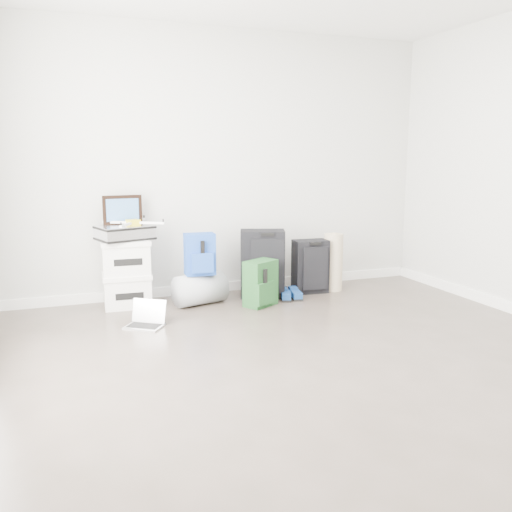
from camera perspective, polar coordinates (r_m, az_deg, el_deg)
name	(u,v)px	position (r m, az deg, el deg)	size (l,w,h in m)	color
ground	(337,379)	(3.67, 8.51, -12.68)	(5.00, 5.00, 0.00)	#3D342C
room_envelope	(343,107)	(3.40, 9.18, 15.19)	(4.52, 5.02, 2.71)	beige
boxes_stack	(127,273)	(5.34, -13.47, -1.77)	(0.47, 0.39, 0.65)	silver
briefcase	(125,233)	(5.27, -13.65, 2.40)	(0.48, 0.35, 0.14)	#B2B2B7
painting	(123,210)	(5.35, -13.87, 4.74)	(0.37, 0.05, 0.28)	black
drone	(133,222)	(5.25, -12.80, 3.46)	(0.55, 0.55, 0.05)	yellow
duffel_bag	(200,289)	(5.33, -5.93, -3.48)	(0.30, 0.30, 0.49)	#9B9FA4
blue_backpack	(200,255)	(5.23, -5.92, 0.11)	(0.30, 0.22, 0.40)	#172D97
large_suitcase	(263,264)	(5.54, 0.72, -0.82)	(0.51, 0.41, 0.69)	black
green_backpack	(261,284)	(5.23, 0.52, -2.98)	(0.37, 0.35, 0.45)	#163D1A
carry_on	(311,266)	(5.75, 5.77, -1.10)	(0.37, 0.26, 0.56)	black
shoes	(291,295)	(5.52, 3.69, -4.14)	(0.26, 0.26, 0.08)	black
rolled_rug	(333,262)	(5.88, 8.13, -0.65)	(0.20, 0.20, 0.61)	tan
laptop	(146,320)	(4.76, -11.48, -6.61)	(0.38, 0.36, 0.22)	silver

